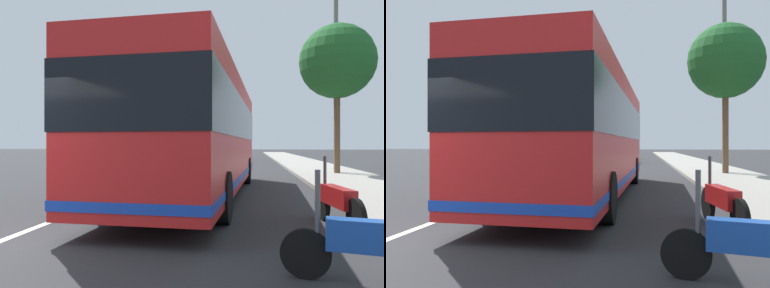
# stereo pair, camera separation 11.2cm
# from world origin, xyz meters

# --- Properties ---
(sidewalk_curb) EXTENTS (110.00, 3.60, 0.14)m
(sidewalk_curb) POSITION_xyz_m (10.00, -7.75, 0.07)
(sidewalk_curb) COLOR #9E998E
(sidewalk_curb) RESTS_ON ground
(lane_divider_line) EXTENTS (110.00, 0.16, 0.01)m
(lane_divider_line) POSITION_xyz_m (10.00, 0.00, 0.00)
(lane_divider_line) COLOR silver
(lane_divider_line) RESTS_ON ground
(coach_bus) EXTENTS (12.00, 3.08, 3.33)m
(coach_bus) POSITION_xyz_m (6.83, -2.38, 1.89)
(coach_bus) COLOR red
(coach_bus) RESTS_ON ground
(motorcycle_mid_row) EXTENTS (2.27, 0.40, 1.28)m
(motorcycle_mid_row) POSITION_xyz_m (2.85, -5.40, 0.48)
(motorcycle_mid_row) COLOR black
(motorcycle_mid_row) RESTS_ON ground
(car_oncoming) EXTENTS (4.77, 2.17, 1.46)m
(car_oncoming) POSITION_xyz_m (27.77, -2.33, 0.70)
(car_oncoming) COLOR #2D7238
(car_oncoming) RESTS_ON ground
(car_far_distant) EXTENTS (4.78, 2.04, 1.58)m
(car_far_distant) POSITION_xyz_m (35.26, -2.29, 0.74)
(car_far_distant) COLOR red
(car_far_distant) RESTS_ON ground
(roadside_tree_mid_block) EXTENTS (3.56, 3.56, 7.28)m
(roadside_tree_mid_block) POSITION_xyz_m (14.92, -7.94, 5.48)
(roadside_tree_mid_block) COLOR brown
(roadside_tree_mid_block) RESTS_ON ground
(utility_pole) EXTENTS (0.21, 0.21, 8.81)m
(utility_pole) POSITION_xyz_m (15.60, -8.03, 4.40)
(utility_pole) COLOR slate
(utility_pole) RESTS_ON ground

